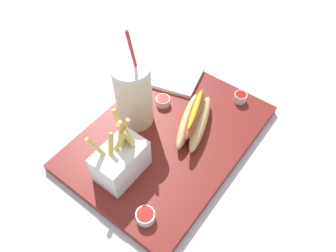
# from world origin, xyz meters

# --- Properties ---
(ground_plane) EXTENTS (2.40, 2.40, 0.02)m
(ground_plane) POSITION_xyz_m (0.00, 0.00, -0.01)
(ground_plane) COLOR silver
(food_tray) EXTENTS (0.45, 0.32, 0.02)m
(food_tray) POSITION_xyz_m (0.00, 0.00, 0.01)
(food_tray) COLOR maroon
(food_tray) RESTS_ON ground_plane
(soda_cup) EXTENTS (0.08, 0.08, 0.24)m
(soda_cup) POSITION_xyz_m (-0.01, 0.09, 0.10)
(soda_cup) COLOR beige
(soda_cup) RESTS_ON food_tray
(fries_basket) EXTENTS (0.11, 0.07, 0.14)m
(fries_basket) POSITION_xyz_m (-0.13, 0.02, 0.06)
(fries_basket) COLOR white
(fries_basket) RESTS_ON food_tray
(hot_dog_1) EXTENTS (0.17, 0.11, 0.07)m
(hot_dog_1) POSITION_xyz_m (0.05, -0.03, 0.05)
(hot_dog_1) COLOR #DBB775
(hot_dog_1) RESTS_ON food_tray
(ketchup_cup_1) EXTENTS (0.03, 0.03, 0.02)m
(ketchup_cup_1) POSITION_xyz_m (0.19, -0.08, 0.03)
(ketchup_cup_1) COLOR white
(ketchup_cup_1) RESTS_ON food_tray
(ketchup_cup_2) EXTENTS (0.03, 0.03, 0.02)m
(ketchup_cup_2) POSITION_xyz_m (0.07, 0.07, 0.03)
(ketchup_cup_2) COLOR white
(ketchup_cup_2) RESTS_ON food_tray
(ketchup_cup_3) EXTENTS (0.04, 0.04, 0.02)m
(ketchup_cup_3) POSITION_xyz_m (-0.18, -0.09, 0.03)
(ketchup_cup_3) COLOR white
(ketchup_cup_3) RESTS_ON food_tray
(napkin_stack) EXTENTS (0.15, 0.16, 0.01)m
(napkin_stack) POSITION_xyz_m (0.16, 0.10, 0.03)
(napkin_stack) COLOR white
(napkin_stack) RESTS_ON food_tray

